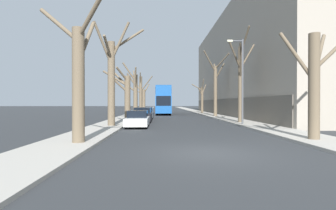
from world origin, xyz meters
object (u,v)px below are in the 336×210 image
object	(u,v)px
street_tree_left_1	(112,77)
parked_car_2	(146,113)
street_tree_left_4	(141,93)
parked_car_0	(138,119)
street_tree_left_3	(135,91)
street_tree_left_0	(78,77)
street_tree_right_3	(202,98)
street_tree_left_2	(126,94)
street_tree_left_5	(144,99)
lamp_post	(241,77)
double_decker_bus	(163,99)
street_tree_right_0	(315,81)
parked_car_1	(142,115)
street_tree_right_2	(216,87)
street_tree_right_1	(241,79)

from	to	relation	value
street_tree_left_1	parked_car_2	world-z (taller)	street_tree_left_1
street_tree_left_4	parked_car_0	distance (m)	28.82
street_tree_left_3	parked_car_2	bearing A→B (deg)	-75.70
street_tree_left_0	parked_car_2	bearing A→B (deg)	84.43
street_tree_right_3	street_tree_left_2	bearing A→B (deg)	-122.73
parked_car_0	street_tree_left_5	bearing A→B (deg)	93.04
street_tree_right_3	parked_car_2	xyz separation A→B (m)	(-9.45, -16.14, -2.20)
street_tree_right_3	street_tree_left_4	bearing A→B (deg)	173.84
street_tree_left_5	lamp_post	world-z (taller)	lamp_post
street_tree_left_1	parked_car_2	bearing A→B (deg)	79.34
street_tree_left_1	street_tree_left_0	bearing A→B (deg)	-89.25
street_tree_right_3	double_decker_bus	size ratio (longest dim) A/B	0.56
street_tree_left_2	lamp_post	bearing A→B (deg)	-36.64
street_tree_right_0	parked_car_0	bearing A→B (deg)	140.43
street_tree_right_0	parked_car_2	xyz separation A→B (m)	(-9.55, 19.11, -2.34)
street_tree_left_3	street_tree_left_5	size ratio (longest dim) A/B	1.28
street_tree_left_1	street_tree_left_2	distance (m)	9.08
street_tree_left_3	parked_car_1	size ratio (longest dim) A/B	1.85
street_tree_left_1	street_tree_right_2	bearing A→B (deg)	52.51
street_tree_left_0	street_tree_left_3	xyz separation A→B (m)	(-0.23, 28.41, 0.65)
street_tree_left_3	street_tree_left_0	bearing A→B (deg)	-89.54
street_tree_left_2	parked_car_0	distance (m)	9.81
street_tree_left_2	street_tree_right_2	distance (m)	13.10
street_tree_right_3	street_tree_right_2	bearing A→B (deg)	-90.10
street_tree_right_0	street_tree_right_2	xyz separation A→B (m)	(-0.12, 23.15, 1.16)
street_tree_right_2	street_tree_right_3	size ratio (longest dim) A/B	1.43
street_tree_left_4	street_tree_right_3	size ratio (longest dim) A/B	1.21
street_tree_right_2	street_tree_right_3	bearing A→B (deg)	89.90
street_tree_left_5	parked_car_1	distance (m)	33.46
street_tree_right_1	street_tree_left_0	bearing A→B (deg)	-132.64
street_tree_left_2	street_tree_right_1	xyz separation A→B (m)	(11.50, -5.73, 1.19)
street_tree_left_2	lamp_post	distance (m)	13.55
street_tree_left_5	parked_car_0	xyz separation A→B (m)	(2.07, -38.87, -2.21)
street_tree_right_3	parked_car_1	size ratio (longest dim) A/B	1.42
street_tree_left_1	street_tree_right_1	xyz separation A→B (m)	(11.40, 3.28, 0.09)
double_decker_bus	street_tree_left_0	bearing A→B (deg)	-97.42
street_tree_left_4	parked_car_0	bearing A→B (deg)	-86.19
street_tree_left_1	street_tree_left_2	size ratio (longest dim) A/B	1.42
street_tree_left_3	street_tree_right_2	distance (m)	12.43
street_tree_right_0	parked_car_0	xyz separation A→B (m)	(-9.55, 7.89, -2.38)
street_tree_left_1	street_tree_right_2	distance (m)	18.88
double_decker_bus	parked_car_2	distance (m)	12.59
street_tree_right_3	parked_car_2	world-z (taller)	street_tree_right_3
street_tree_right_2	parked_car_0	world-z (taller)	street_tree_right_2
street_tree_left_1	street_tree_left_5	distance (m)	38.61
street_tree_left_0	street_tree_right_0	distance (m)	11.52
street_tree_left_5	parked_car_0	world-z (taller)	street_tree_left_5
street_tree_left_0	parked_car_1	size ratio (longest dim) A/B	1.49
street_tree_left_5	street_tree_right_3	xyz separation A→B (m)	(11.52, -11.51, 0.03)
street_tree_left_0	lamp_post	world-z (taller)	lamp_post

